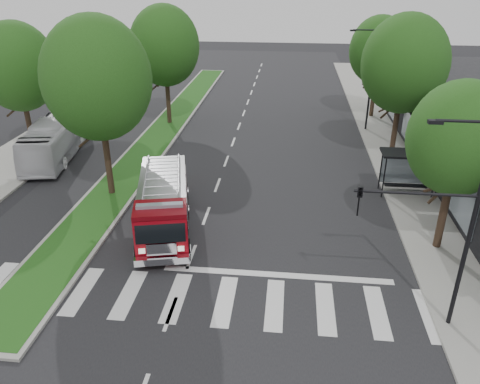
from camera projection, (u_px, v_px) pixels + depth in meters
The scene contains 15 objects.
ground at pixel (191, 257), 21.71m from camera, with size 140.00×140.00×0.00m, color black.
sidewalk_right at pixel (418, 180), 29.41m from camera, with size 5.00×80.00×0.15m, color gray.
sidewalk_left at pixel (13, 162), 32.07m from camera, with size 5.00×80.00×0.15m, color gray.
median at pixel (164, 130), 38.40m from camera, with size 3.00×50.00×0.15m.
bus_shelter at pixel (408, 161), 27.03m from camera, with size 3.20×1.60×2.61m.
tree_right_near at pixel (459, 139), 19.99m from camera, with size 4.40×4.40×8.05m.
tree_right_mid at pixel (405, 64), 30.33m from camera, with size 5.60×5.60×9.72m.
tree_right_far at pixel (379, 50), 39.57m from camera, with size 5.00×5.00×8.73m.
tree_median_near at pixel (97, 79), 24.73m from camera, with size 5.80×5.80×10.16m.
tree_median_far at pixel (165, 46), 37.42m from camera, with size 5.60×5.60×9.72m.
tree_left_mid at pixel (17, 67), 31.18m from camera, with size 5.20×5.20×9.16m.
streetlight_right_near at pixel (447, 215), 15.61m from camera, with size 4.08×0.22×8.00m.
streetlight_right_far at pixel (370, 76), 36.69m from camera, with size 2.11×0.20×8.00m.
fire_engine at pixel (164, 204), 23.61m from camera, with size 4.14×8.38×2.79m.
city_bus at pixel (57, 137), 32.91m from camera, with size 2.33×9.95×2.77m, color silver.
Camera 1 is at (4.24, -17.92, 12.10)m, focal length 35.00 mm.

